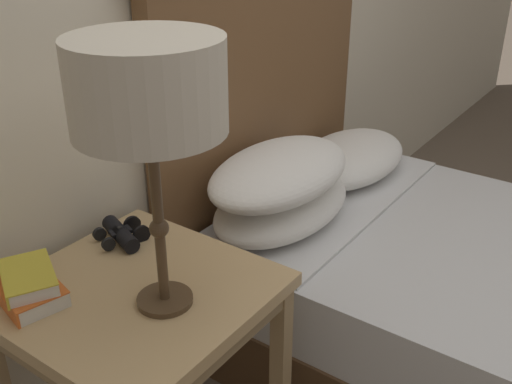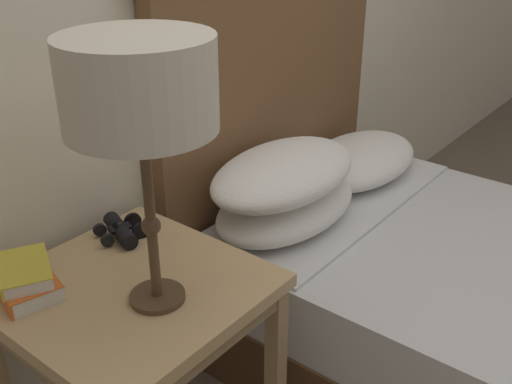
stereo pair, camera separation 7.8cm
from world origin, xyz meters
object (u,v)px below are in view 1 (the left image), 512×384
book_stacked_on_top (27,278)px  nightstand (139,317)px  bed (452,287)px  binoculars_pair (121,234)px  table_lamp (148,91)px  book_on_nightstand (28,292)px

book_stacked_on_top → nightstand: bearing=-45.5°
nightstand → bed: bed is taller
binoculars_pair → table_lamp: bearing=-114.9°
book_on_nightstand → binoculars_pair: bearing=3.2°
book_on_nightstand → binoculars_pair: (0.31, 0.02, 0.00)m
book_stacked_on_top → binoculars_pair: size_ratio=1.24×
nightstand → bed: bearing=-27.7°
nightstand → table_lamp: bearing=-89.0°
nightstand → binoculars_pair: (0.13, 0.19, 0.11)m
table_lamp → book_stacked_on_top: table_lamp is taller
binoculars_pair → bed: bearing=-40.3°
nightstand → book_on_nightstand: bearing=135.2°
binoculars_pair → book_stacked_on_top: bearing=-176.5°
nightstand → book_on_nightstand: 0.27m
bed → nightstand: bearing=152.3°
book_on_nightstand → binoculars_pair: size_ratio=1.29×
nightstand → book_on_nightstand: (-0.17, 0.17, 0.11)m
bed → book_stacked_on_top: 1.36m
table_lamp → bed: bearing=-23.0°
book_stacked_on_top → binoculars_pair: book_stacked_on_top is taller
nightstand → bed: 1.09m
table_lamp → binoculars_pair: 0.58m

